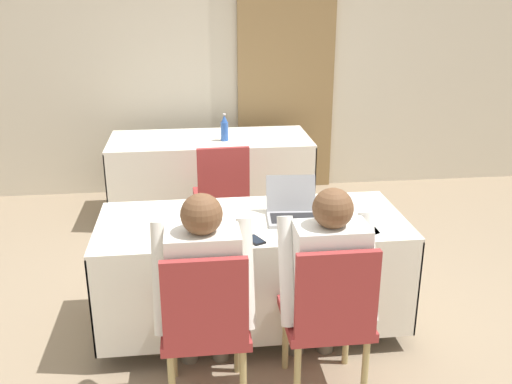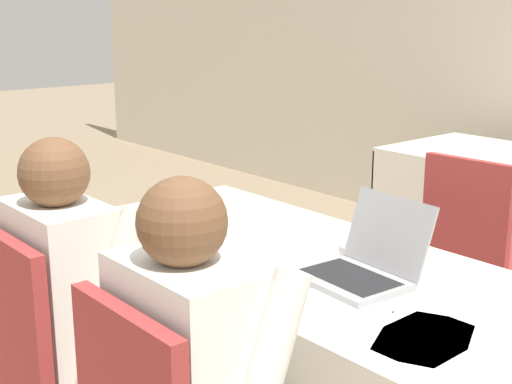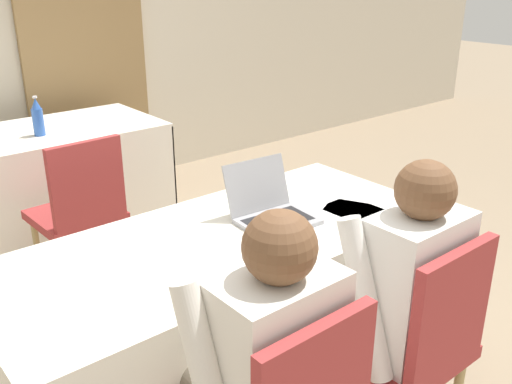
# 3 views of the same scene
# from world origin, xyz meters

# --- Properties ---
(conference_table_near) EXTENTS (1.85, 0.80, 0.74)m
(conference_table_near) POSITION_xyz_m (0.00, 0.00, 0.56)
(conference_table_near) COLOR white
(conference_table_near) RESTS_ON ground_plane
(laptop) EXTENTS (0.33, 0.33, 0.23)m
(laptop) POSITION_xyz_m (0.25, -0.01, 0.78)
(laptop) COLOR #99999E
(laptop) RESTS_ON conference_table_near
(cell_phone) EXTENTS (0.11, 0.14, 0.01)m
(cell_phone) POSITION_xyz_m (-0.02, -0.31, 0.74)
(cell_phone) COLOR black
(cell_phone) RESTS_ON conference_table_near
(paper_beside_laptop) EXTENTS (0.32, 0.36, 0.00)m
(paper_beside_laptop) POSITION_xyz_m (0.30, -0.20, 0.74)
(paper_beside_laptop) COLOR white
(paper_beside_laptop) RESTS_ON conference_table_near
(paper_centre_table) EXTENTS (0.32, 0.36, 0.00)m
(paper_centre_table) POSITION_xyz_m (0.60, -0.18, 0.74)
(paper_centre_table) COLOR white
(paper_centre_table) RESTS_ON conference_table_near
(paper_left_edge) EXTENTS (0.22, 0.30, 0.00)m
(paper_left_edge) POSITION_xyz_m (0.60, -0.18, 0.74)
(paper_left_edge) COLOR white
(paper_left_edge) RESTS_ON conference_table_near
(chair_near_left) EXTENTS (0.44, 0.44, 0.90)m
(chair_near_left) POSITION_xyz_m (-0.31, -0.70, 0.50)
(chair_near_left) COLOR tan
(chair_near_left) RESTS_ON ground_plane
(chair_far_spare) EXTENTS (0.46, 0.46, 0.90)m
(chair_far_spare) POSITION_xyz_m (-0.11, 1.18, 0.50)
(chair_far_spare) COLOR tan
(chair_far_spare) RESTS_ON ground_plane
(person_checkered_shirt) EXTENTS (0.50, 0.52, 1.16)m
(person_checkered_shirt) POSITION_xyz_m (-0.31, -0.60, 0.66)
(person_checkered_shirt) COLOR #665B4C
(person_checkered_shirt) RESTS_ON ground_plane
(person_white_shirt) EXTENTS (0.50, 0.52, 1.16)m
(person_white_shirt) POSITION_xyz_m (0.31, -0.60, 0.66)
(person_white_shirt) COLOR #665B4C
(person_white_shirt) RESTS_ON ground_plane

